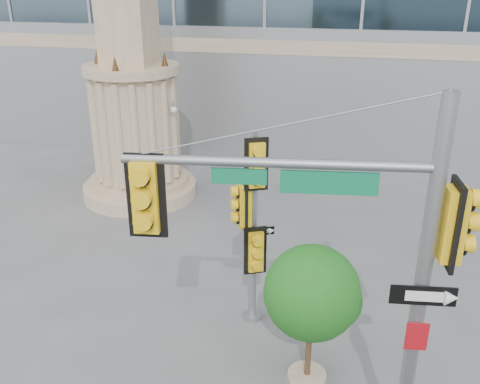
# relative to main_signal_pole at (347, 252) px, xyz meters

# --- Properties ---
(ground) EXTENTS (120.00, 120.00, 0.00)m
(ground) POSITION_rel_main_signal_pole_xyz_m (-2.12, 1.65, -4.19)
(ground) COLOR #545456
(ground) RESTS_ON ground
(monument) EXTENTS (4.40, 4.40, 16.60)m
(monument) POSITION_rel_main_signal_pole_xyz_m (-8.12, 10.65, 1.33)
(monument) COLOR #9D866A
(monument) RESTS_ON ground
(main_signal_pole) EXTENTS (5.24, 1.10, 6.76)m
(main_signal_pole) POSITION_rel_main_signal_pole_xyz_m (0.00, 0.00, 0.00)
(main_signal_pole) COLOR slate
(main_signal_pole) RESTS_ON ground
(secondary_signal_pole) EXTENTS (0.94, 0.68, 4.96)m
(secondary_signal_pole) POSITION_rel_main_signal_pole_xyz_m (-2.21, 3.53, -1.27)
(secondary_signal_pole) COLOR slate
(secondary_signal_pole) RESTS_ON ground
(street_tree) EXTENTS (2.04, 2.00, 3.19)m
(street_tree) POSITION_rel_main_signal_pole_xyz_m (-0.58, 1.81, -2.09)
(street_tree) COLOR #9D866A
(street_tree) RESTS_ON ground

